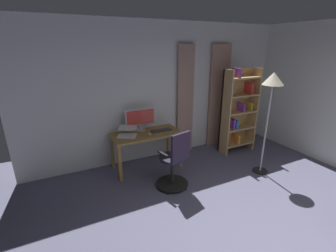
# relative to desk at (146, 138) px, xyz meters

# --- Properties ---
(back_room_partition) EXTENTS (5.70, 0.10, 2.77)m
(back_room_partition) POSITION_rel_desk_xyz_m (-0.57, -0.46, 0.77)
(back_room_partition) COLOR silver
(back_room_partition) RESTS_ON ground
(curtain_left_panel) EXTENTS (0.50, 0.06, 2.34)m
(curtain_left_panel) POSITION_rel_desk_xyz_m (-1.94, -0.35, 0.55)
(curtain_left_panel) COLOR tan
(curtain_left_panel) RESTS_ON ground
(curtain_right_panel) EXTENTS (0.38, 0.06, 2.34)m
(curtain_right_panel) POSITION_rel_desk_xyz_m (-1.05, -0.35, 0.55)
(curtain_right_panel) COLOR tan
(curtain_right_panel) RESTS_ON ground
(desk) EXTENTS (1.30, 0.63, 0.73)m
(desk) POSITION_rel_desk_xyz_m (0.00, 0.00, 0.00)
(desk) COLOR olive
(desk) RESTS_ON ground
(office_chair) EXTENTS (0.56, 0.56, 1.03)m
(office_chair) POSITION_rel_desk_xyz_m (-0.16, 0.87, -0.14)
(office_chair) COLOR black
(office_chair) RESTS_ON ground
(computer_monitor) EXTENTS (0.60, 0.18, 0.43)m
(computer_monitor) POSITION_rel_desk_xyz_m (0.04, -0.20, 0.35)
(computer_monitor) COLOR #B7BCC1
(computer_monitor) RESTS_ON desk
(computer_keyboard) EXTENTS (0.41, 0.13, 0.02)m
(computer_keyboard) POSITION_rel_desk_xyz_m (-0.31, 0.03, 0.12)
(computer_keyboard) COLOR #333338
(computer_keyboard) RESTS_ON desk
(laptop) EXTENTS (0.45, 0.45, 0.15)m
(laptop) POSITION_rel_desk_xyz_m (0.36, -0.02, 0.16)
(laptop) COLOR white
(laptop) RESTS_ON desk
(computer_mouse) EXTENTS (0.06, 0.10, 0.04)m
(computer_mouse) POSITION_rel_desk_xyz_m (-0.01, 0.14, 0.12)
(computer_mouse) COLOR #B7BCC1
(computer_mouse) RESTS_ON desk
(bookshelf) EXTENTS (0.81, 0.30, 1.87)m
(bookshelf) POSITION_rel_desk_xyz_m (-2.12, 0.13, 0.32)
(bookshelf) COLOR tan
(bookshelf) RESTS_ON ground
(floor_lamp) EXTENTS (0.36, 0.36, 1.88)m
(floor_lamp) POSITION_rel_desk_xyz_m (-1.90, 1.13, 1.00)
(floor_lamp) COLOR black
(floor_lamp) RESTS_ON ground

